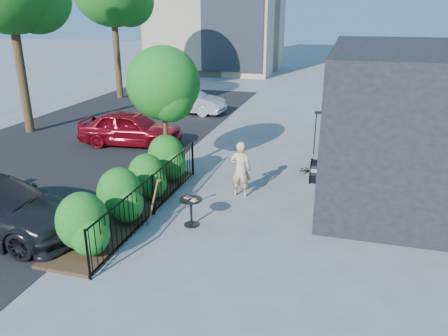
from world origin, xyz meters
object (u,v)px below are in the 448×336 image
(patio_tree, at_px, (165,88))
(shovel, at_px, (153,205))
(woman, at_px, (241,169))
(car_silver, at_px, (187,101))
(cafe_table, at_px, (191,207))
(car_red, at_px, (131,128))

(patio_tree, bearing_deg, shovel, -73.61)
(woman, distance_m, car_silver, 10.76)
(woman, bearing_deg, cafe_table, 67.77)
(woman, bearing_deg, car_red, -38.07)
(woman, bearing_deg, shovel, 52.87)
(patio_tree, bearing_deg, car_red, 134.90)
(car_silver, bearing_deg, shovel, -159.32)
(cafe_table, xyz_separation_m, shovel, (-0.88, -0.29, 0.08))
(patio_tree, bearing_deg, woman, -20.76)
(shovel, distance_m, car_red, 7.04)
(patio_tree, relative_size, car_silver, 1.02)
(patio_tree, relative_size, woman, 2.48)
(woman, distance_m, shovel, 2.86)
(shovel, relative_size, car_silver, 0.33)
(cafe_table, bearing_deg, woman, 70.97)
(car_red, distance_m, car_silver, 5.84)
(patio_tree, distance_m, car_red, 4.32)
(shovel, height_order, car_red, car_red)
(patio_tree, height_order, car_red, patio_tree)
(cafe_table, bearing_deg, car_silver, 110.70)
(cafe_table, bearing_deg, patio_tree, 121.31)
(shovel, bearing_deg, car_red, 121.22)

